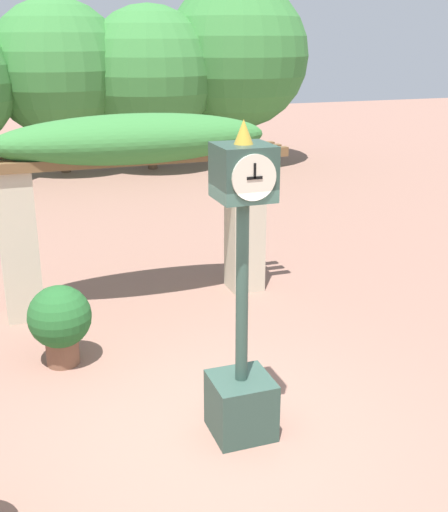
% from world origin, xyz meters
% --- Properties ---
extents(ground_plane, '(60.00, 60.00, 0.00)m').
position_xyz_m(ground_plane, '(0.00, 0.00, 0.00)').
color(ground_plane, '#8E6656').
extents(pedestal_clock, '(0.58, 0.58, 3.08)m').
position_xyz_m(pedestal_clock, '(0.21, -0.04, 1.21)').
color(pedestal_clock, '#2D473D').
rests_on(pedestal_clock, ground).
extents(pergola, '(4.39, 1.10, 2.75)m').
position_xyz_m(pergola, '(0.00, 3.57, 2.05)').
color(pergola, '#BCB299').
rests_on(pergola, ground).
extents(potted_plant_near_right, '(0.75, 0.75, 0.99)m').
position_xyz_m(potted_plant_near_right, '(-1.30, 2.00, 0.57)').
color(potted_plant_near_right, brown).
rests_on(potted_plant_near_right, ground).
extents(tree_line, '(14.59, 4.63, 5.35)m').
position_xyz_m(tree_line, '(0.58, 13.42, 2.94)').
color(tree_line, brown).
rests_on(tree_line, ground).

